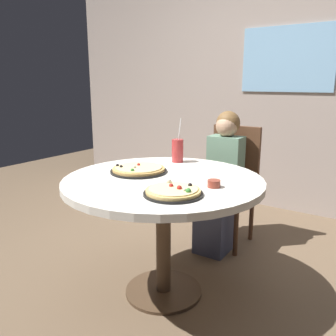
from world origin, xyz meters
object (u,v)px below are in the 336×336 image
object	(u,v)px
sauce_bowl	(214,184)
pizza_cheese	(139,170)
soda_cup	(178,151)
pizza_veggie	(173,192)
diner_child	(221,189)
dining_table	(163,195)
chair_wooden	(230,178)

from	to	relation	value
sauce_bowl	pizza_cheese	bearing A→B (deg)	177.15
pizza_cheese	soda_cup	distance (m)	0.38
pizza_veggie	pizza_cheese	xyz separation A→B (m)	(-0.43, 0.26, -0.00)
sauce_bowl	diner_child	bearing A→B (deg)	112.85
dining_table	chair_wooden	world-z (taller)	chair_wooden
pizza_cheese	sauce_bowl	world-z (taller)	pizza_cheese
chair_wooden	pizza_veggie	bearing A→B (deg)	-79.32
soda_cup	sauce_bowl	world-z (taller)	soda_cup
diner_child	soda_cup	size ratio (longest dim) A/B	3.52
pizza_veggie	soda_cup	world-z (taller)	soda_cup
chair_wooden	diner_child	world-z (taller)	diner_child
pizza_veggie	soda_cup	distance (m)	0.74
dining_table	diner_child	xyz separation A→B (m)	(0.00, 0.78, -0.16)
diner_child	pizza_veggie	xyz separation A→B (m)	(0.22, -1.01, 0.28)
pizza_cheese	sauce_bowl	distance (m)	0.54
pizza_cheese	diner_child	bearing A→B (deg)	74.52
sauce_bowl	soda_cup	bearing A→B (deg)	140.55
pizza_veggie	pizza_cheese	bearing A→B (deg)	149.04
diner_child	pizza_cheese	xyz separation A→B (m)	(-0.21, -0.75, 0.28)
diner_child	dining_table	bearing A→B (deg)	-90.15
pizza_veggie	sauce_bowl	xyz separation A→B (m)	(0.11, 0.23, 0.00)
diner_child	pizza_veggie	bearing A→B (deg)	-77.69
chair_wooden	soda_cup	size ratio (longest dim) A/B	3.09
chair_wooden	pizza_cheese	xyz separation A→B (m)	(-0.20, -0.93, 0.24)
dining_table	pizza_cheese	world-z (taller)	pizza_cheese
chair_wooden	pizza_cheese	size ratio (longest dim) A/B	2.69
soda_cup	sauce_bowl	size ratio (longest dim) A/B	4.40
diner_child	pizza_cheese	bearing A→B (deg)	-105.48
dining_table	sauce_bowl	bearing A→B (deg)	0.13
diner_child	sauce_bowl	world-z (taller)	diner_child
dining_table	pizza_cheese	xyz separation A→B (m)	(-0.21, 0.03, 0.12)
soda_cup	sauce_bowl	distance (m)	0.64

